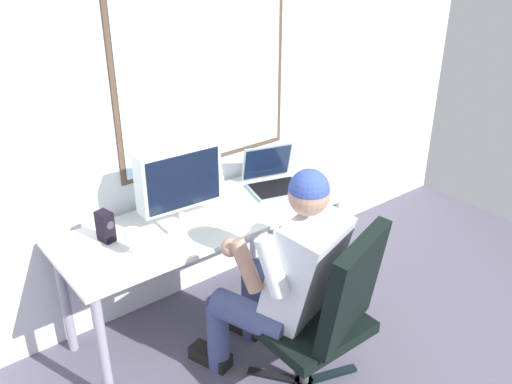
% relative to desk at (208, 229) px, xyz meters
% --- Properties ---
extents(wall_rear, '(4.99, 0.08, 2.52)m').
position_rel_desk_xyz_m(wall_rear, '(0.12, 0.37, 0.65)').
color(wall_rear, silver).
rests_on(wall_rear, ground).
extents(desk, '(1.71, 0.63, 0.71)m').
position_rel_desk_xyz_m(desk, '(0.00, 0.00, 0.00)').
color(desk, gray).
rests_on(desk, ground).
extents(office_chair, '(0.62, 0.61, 0.98)m').
position_rel_desk_xyz_m(office_chair, '(0.10, -0.88, -0.08)').
color(office_chair, black).
rests_on(office_chair, ground).
extents(person_seated, '(0.65, 0.85, 1.24)m').
position_rel_desk_xyz_m(person_seated, '(0.03, -0.63, 0.02)').
color(person_seated, '#39446E').
rests_on(person_seated, ground).
extents(crt_monitor, '(0.47, 0.22, 0.44)m').
position_rel_desk_xyz_m(crt_monitor, '(-0.14, 0.04, 0.34)').
color(crt_monitor, beige).
rests_on(crt_monitor, desk).
extents(laptop, '(0.40, 0.39, 0.25)m').
position_rel_desk_xyz_m(laptop, '(0.54, 0.07, 0.15)').
color(laptop, '#859A96').
rests_on(laptop, desk).
extents(wine_glass, '(0.08, 0.08, 0.14)m').
position_rel_desk_xyz_m(wine_glass, '(-0.51, -0.10, 0.18)').
color(wine_glass, silver).
rests_on(wine_glass, desk).
extents(desk_speaker, '(0.08, 0.10, 0.17)m').
position_rel_desk_xyz_m(desk_speaker, '(-0.56, 0.10, 0.17)').
color(desk_speaker, black).
rests_on(desk_speaker, desk).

